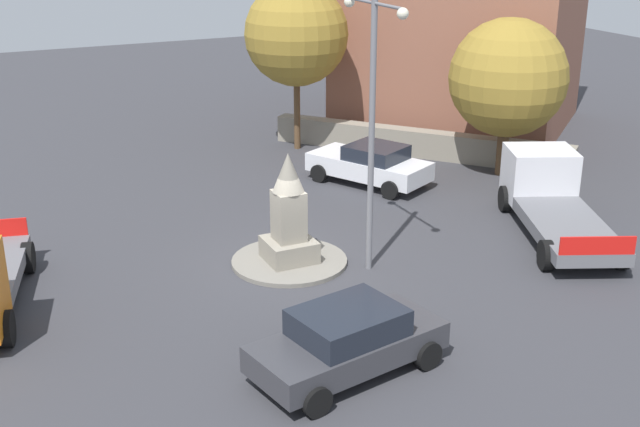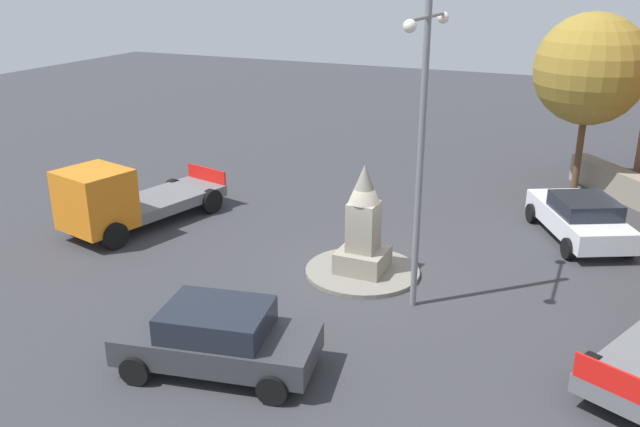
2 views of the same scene
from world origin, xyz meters
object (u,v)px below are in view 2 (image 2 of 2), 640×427
(streetlamp, at_px, (422,130))
(tree_mid_cluster, at_px, (590,69))
(car_white_parked_left, at_px, (580,217))
(car_dark_grey_parked_right, at_px, (218,337))
(truck_orange_approaching, at_px, (121,200))
(monument, at_px, (363,227))

(streetlamp, xyz_separation_m, tree_mid_cluster, (11.63, -2.98, 0.06))
(car_white_parked_left, height_order, car_dark_grey_parked_right, car_dark_grey_parked_right)
(car_white_parked_left, relative_size, car_dark_grey_parked_right, 1.05)
(streetlamp, bearing_deg, car_white_parked_left, -28.74)
(car_white_parked_left, xyz_separation_m, truck_orange_approaching, (-5.33, 13.56, 0.33))
(monument, distance_m, car_dark_grey_parked_right, 5.86)
(car_dark_grey_parked_right, relative_size, truck_orange_approaching, 0.76)
(streetlamp, xyz_separation_m, car_dark_grey_parked_right, (-4.50, 2.94, -3.78))
(monument, height_order, truck_orange_approaching, monument)
(monument, relative_size, car_dark_grey_parked_right, 0.69)
(car_dark_grey_parked_right, bearing_deg, monument, -10.96)
(car_dark_grey_parked_right, xyz_separation_m, tree_mid_cluster, (16.14, -5.92, 3.84))
(car_white_parked_left, bearing_deg, car_dark_grey_parked_right, 149.37)
(streetlamp, xyz_separation_m, truck_orange_approaching, (1.02, 10.07, -3.47))
(monument, height_order, streetlamp, streetlamp)
(tree_mid_cluster, bearing_deg, car_white_parked_left, -174.54)
(truck_orange_approaching, bearing_deg, car_white_parked_left, -68.54)
(monument, distance_m, streetlamp, 3.85)
(truck_orange_approaching, height_order, tree_mid_cluster, tree_mid_cluster)
(streetlamp, distance_m, car_dark_grey_parked_right, 6.57)
(monument, height_order, car_white_parked_left, monument)
(car_dark_grey_parked_right, height_order, truck_orange_approaching, truck_orange_approaching)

